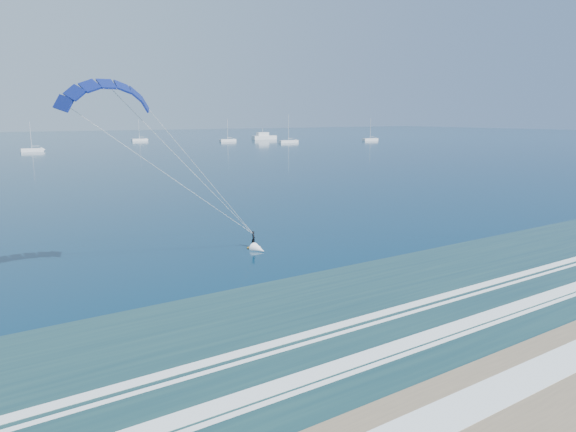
% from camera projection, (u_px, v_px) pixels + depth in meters
% --- Properties ---
extents(ground, '(900.00, 900.00, 0.00)m').
position_uv_depth(ground, '(555.00, 358.00, 26.87)').
color(ground, '#082C47').
rests_on(ground, ground).
extents(kitesurfer_rig, '(19.52, 8.41, 15.93)m').
position_uv_depth(kitesurfer_rig, '(193.00, 172.00, 41.20)').
color(kitesurfer_rig, orange).
rests_on(kitesurfer_rig, ground).
extents(motor_yacht, '(13.66, 3.64, 5.82)m').
position_uv_depth(motor_yacht, '(264.00, 137.00, 275.84)').
color(motor_yacht, silver).
rests_on(motor_yacht, ground).
extents(sailboat_3, '(7.30, 2.40, 10.33)m').
position_uv_depth(sailboat_3, '(32.00, 150.00, 180.93)').
color(sailboat_3, silver).
rests_on(sailboat_3, ground).
extents(sailboat_4, '(7.75, 2.40, 10.67)m').
position_uv_depth(sailboat_4, '(140.00, 140.00, 257.46)').
color(sailboat_4, silver).
rests_on(sailboat_4, ground).
extents(sailboat_5, '(8.26, 2.40, 11.34)m').
position_uv_depth(sailboat_5, '(228.00, 140.00, 252.85)').
color(sailboat_5, silver).
rests_on(sailboat_5, ground).
extents(sailboat_6, '(9.84, 2.40, 13.17)m').
position_uv_depth(sailboat_6, '(288.00, 141.00, 241.94)').
color(sailboat_6, silver).
rests_on(sailboat_6, ground).
extents(sailboat_8, '(8.97, 2.40, 11.24)m').
position_uv_depth(sailboat_8, '(370.00, 139.00, 261.78)').
color(sailboat_8, silver).
rests_on(sailboat_8, ground).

